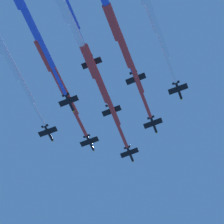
{
  "coord_description": "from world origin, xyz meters",
  "views": [
    {
      "loc": [
        61.74,
        -103.89,
        -29.71
      ],
      "look_at": [
        0.0,
        0.0,
        150.13
      ],
      "focal_mm": 80.92,
      "sensor_mm": 36.0,
      "label": 1
    }
  ],
  "objects_px": {
    "jet_starboard_inner": "(125,50)",
    "jet_starboard_mid": "(11,64)",
    "jet_port_inner": "(58,79)",
    "jet_starboard_outer": "(29,20)",
    "jet_port_outer": "(151,15)",
    "jet_lead": "(102,87)",
    "jet_port_mid": "(76,33)"
  },
  "relations": [
    {
      "from": "jet_starboard_inner",
      "to": "jet_port_mid",
      "type": "relative_size",
      "value": 0.97
    },
    {
      "from": "jet_port_mid",
      "to": "jet_starboard_outer",
      "type": "bearing_deg",
      "value": -129.63
    },
    {
      "from": "jet_port_inner",
      "to": "jet_lead",
      "type": "bearing_deg",
      "value": 41.72
    },
    {
      "from": "jet_starboard_outer",
      "to": "jet_starboard_inner",
      "type": "bearing_deg",
      "value": 50.72
    },
    {
      "from": "jet_port_outer",
      "to": "jet_port_mid",
      "type": "bearing_deg",
      "value": -163.09
    },
    {
      "from": "jet_lead",
      "to": "jet_port_outer",
      "type": "bearing_deg",
      "value": -27.12
    },
    {
      "from": "jet_port_mid",
      "to": "jet_starboard_outer",
      "type": "relative_size",
      "value": 1.0
    },
    {
      "from": "jet_starboard_inner",
      "to": "jet_starboard_mid",
      "type": "relative_size",
      "value": 1.04
    },
    {
      "from": "jet_starboard_mid",
      "to": "jet_port_inner",
      "type": "bearing_deg",
      "value": 53.51
    },
    {
      "from": "jet_port_outer",
      "to": "jet_starboard_outer",
      "type": "height_order",
      "value": "jet_port_outer"
    },
    {
      "from": "jet_lead",
      "to": "jet_port_outer",
      "type": "height_order",
      "value": "jet_port_outer"
    },
    {
      "from": "jet_starboard_mid",
      "to": "jet_port_outer",
      "type": "height_order",
      "value": "jet_port_outer"
    },
    {
      "from": "jet_port_inner",
      "to": "jet_starboard_outer",
      "type": "relative_size",
      "value": 0.9
    },
    {
      "from": "jet_starboard_mid",
      "to": "jet_starboard_outer",
      "type": "bearing_deg",
      "value": -33.8
    },
    {
      "from": "jet_port_inner",
      "to": "jet_starboard_mid",
      "type": "relative_size",
      "value": 0.97
    },
    {
      "from": "jet_port_inner",
      "to": "jet_starboard_outer",
      "type": "distance_m",
      "value": 28.17
    },
    {
      "from": "jet_starboard_inner",
      "to": "jet_starboard_mid",
      "type": "distance_m",
      "value": 45.83
    },
    {
      "from": "jet_port_outer",
      "to": "jet_starboard_mid",
      "type": "bearing_deg",
      "value": -168.92
    },
    {
      "from": "jet_lead",
      "to": "jet_starboard_outer",
      "type": "xyz_separation_m",
      "value": [
        -7.94,
        -39.72,
        -1.03
      ]
    },
    {
      "from": "jet_port_inner",
      "to": "jet_starboard_mid",
      "type": "height_order",
      "value": "jet_port_inner"
    },
    {
      "from": "jet_lead",
      "to": "jet_starboard_inner",
      "type": "bearing_deg",
      "value": -30.28
    },
    {
      "from": "jet_starboard_inner",
      "to": "jet_starboard_mid",
      "type": "xyz_separation_m",
      "value": [
        -42.0,
        -18.34,
        -0.73
      ]
    },
    {
      "from": "jet_port_inner",
      "to": "jet_port_outer",
      "type": "height_order",
      "value": "jet_port_outer"
    },
    {
      "from": "jet_starboard_inner",
      "to": "jet_starboard_outer",
      "type": "distance_m",
      "value": 38.79
    },
    {
      "from": "jet_starboard_inner",
      "to": "jet_port_mid",
      "type": "distance_m",
      "value": 20.18
    },
    {
      "from": "jet_port_mid",
      "to": "jet_port_inner",
      "type": "bearing_deg",
      "value": 143.02
    },
    {
      "from": "jet_starboard_outer",
      "to": "jet_port_inner",
      "type": "bearing_deg",
      "value": 101.69
    },
    {
      "from": "jet_starboard_mid",
      "to": "jet_starboard_inner",
      "type": "bearing_deg",
      "value": 23.59
    },
    {
      "from": "jet_port_mid",
      "to": "jet_starboard_mid",
      "type": "relative_size",
      "value": 1.07
    },
    {
      "from": "jet_lead",
      "to": "jet_starboard_outer",
      "type": "height_order",
      "value": "jet_lead"
    },
    {
      "from": "jet_port_inner",
      "to": "jet_starboard_mid",
      "type": "distance_m",
      "value": 19.77
    },
    {
      "from": "jet_starboard_mid",
      "to": "jet_lead",
      "type": "bearing_deg",
      "value": 47.84
    }
  ]
}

